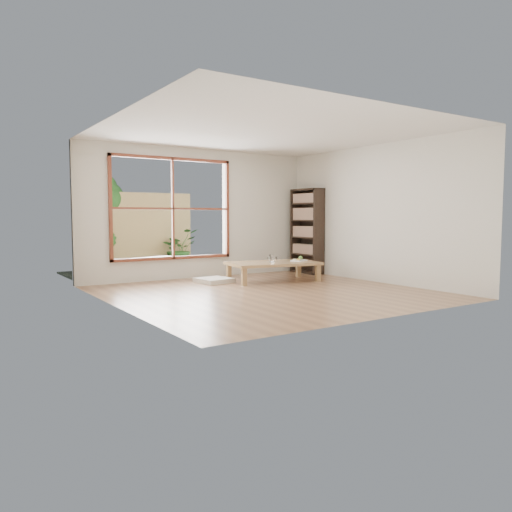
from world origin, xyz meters
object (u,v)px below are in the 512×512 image
Objects in this scene: bookshelf at (307,231)px; food_tray at (299,260)px; low_table at (273,264)px; garden_bench at (150,260)px.

food_tray is (-0.87, -0.84, -0.53)m from bookshelf.
low_table is at bearing 146.61° from food_tray.
bookshelf reaches higher than food_tray.
food_tray is 0.30× the size of garden_bench.
garden_bench is (-1.71, 2.05, 0.01)m from low_table.
food_tray reaches higher than garden_bench.
food_tray is at bearing -136.24° from bookshelf.
garden_bench is (-2.26, 2.16, -0.06)m from food_tray.
food_tray is 3.13m from garden_bench.
bookshelf reaches higher than garden_bench.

